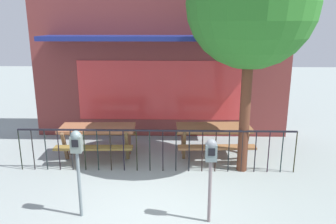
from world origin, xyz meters
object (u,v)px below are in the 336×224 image
object	(u,v)px
picnic_table_right	(214,133)
street_tree	(252,4)
parking_meter_far	(77,151)
parking_meter_near	(211,159)
picnic_table_left	(98,133)

from	to	relation	value
picnic_table_right	street_tree	world-z (taller)	street_tree
parking_meter_far	parking_meter_near	bearing A→B (deg)	-3.14
parking_meter_near	picnic_table_left	bearing A→B (deg)	131.88
parking_meter_near	street_tree	size ratio (longest dim) A/B	0.30
parking_meter_far	street_tree	size ratio (longest dim) A/B	0.31
picnic_table_left	picnic_table_right	size ratio (longest dim) A/B	0.99
picnic_table_right	parking_meter_near	bearing A→B (deg)	-97.21
picnic_table_left	picnic_table_right	world-z (taller)	same
parking_meter_near	parking_meter_far	distance (m)	2.18
picnic_table_left	parking_meter_near	xyz separation A→B (m)	(2.47, -2.76, 0.52)
parking_meter_far	street_tree	xyz separation A→B (m)	(3.11, 1.94, 2.38)
parking_meter_near	street_tree	bearing A→B (deg)	65.74
parking_meter_near	parking_meter_far	bearing A→B (deg)	176.86
picnic_table_right	parking_meter_far	world-z (taller)	parking_meter_far
picnic_table_left	picnic_table_right	bearing A→B (deg)	2.18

